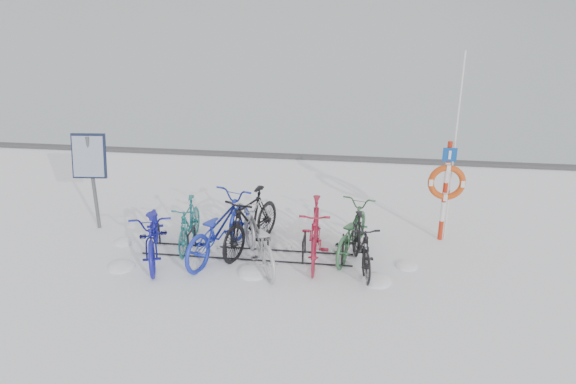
# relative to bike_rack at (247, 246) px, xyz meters

# --- Properties ---
(ground) EXTENTS (900.00, 900.00, 0.00)m
(ground) POSITION_rel_bike_rack_xyz_m (0.00, 0.00, -0.18)
(ground) COLOR white
(ground) RESTS_ON ground
(quay_edge) EXTENTS (400.00, 0.25, 0.10)m
(quay_edge) POSITION_rel_bike_rack_xyz_m (0.00, 5.90, -0.13)
(quay_edge) COLOR #3F3F42
(quay_edge) RESTS_ON ground
(bike_rack) EXTENTS (4.00, 0.48, 0.46)m
(bike_rack) POSITION_rel_bike_rack_xyz_m (0.00, 0.00, 0.00)
(bike_rack) COLOR black
(bike_rack) RESTS_ON ground
(info_board) EXTENTS (0.70, 0.31, 2.04)m
(info_board) POSITION_rel_bike_rack_xyz_m (-3.33, 0.77, 1.29)
(info_board) COLOR #595B5E
(info_board) RESTS_ON ground
(lifebuoy_station) EXTENTS (0.72, 0.22, 3.72)m
(lifebuoy_station) POSITION_rel_bike_rack_xyz_m (3.72, 1.08, 1.07)
(lifebuoy_station) COLOR #B4260E
(lifebuoy_station) RESTS_ON ground
(bike_0) EXTENTS (1.32, 2.19, 1.09)m
(bike_0) POSITION_rel_bike_rack_xyz_m (-1.71, -0.29, 0.36)
(bike_0) COLOR #181890
(bike_0) RESTS_ON ground
(bike_1) EXTENTS (0.53, 1.63, 0.97)m
(bike_1) POSITION_rel_bike_rack_xyz_m (-1.20, 0.29, 0.30)
(bike_1) COLOR #1B6365
(bike_1) RESTS_ON ground
(bike_2) EXTENTS (1.43, 2.35, 1.16)m
(bike_2) POSITION_rel_bike_rack_xyz_m (-0.54, -0.01, 0.40)
(bike_2) COLOR #1C2DAB
(bike_2) RESTS_ON ground
(bike_3) EXTENTS (1.23, 2.07, 1.20)m
(bike_3) POSITION_rel_bike_rack_xyz_m (0.02, 0.32, 0.42)
(bike_3) COLOR black
(bike_3) RESTS_ON ground
(bike_4) EXTENTS (1.50, 2.12, 1.06)m
(bike_4) POSITION_rel_bike_rack_xyz_m (0.26, -0.26, 0.35)
(bike_4) COLOR #A3A5AA
(bike_4) RESTS_ON ground
(bike_5) EXTENTS (0.61, 1.96, 1.17)m
(bike_5) POSITION_rel_bike_rack_xyz_m (1.28, 0.03, 0.40)
(bike_5) COLOR maroon
(bike_5) RESTS_ON ground
(bike_6) EXTENTS (1.10, 1.96, 0.98)m
(bike_6) POSITION_rel_bike_rack_xyz_m (1.94, 0.37, 0.31)
(bike_6) COLOR #31633D
(bike_6) RESTS_ON ground
(bike_7) EXTENTS (0.80, 1.75, 1.01)m
(bike_7) POSITION_rel_bike_rack_xyz_m (2.13, -0.20, 0.33)
(bike_7) COLOR black
(bike_7) RESTS_ON ground
(snow_drifts) EXTENTS (5.93, 1.75, 0.20)m
(snow_drifts) POSITION_rel_bike_rack_xyz_m (0.32, -0.25, -0.18)
(snow_drifts) COLOR white
(snow_drifts) RESTS_ON ground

